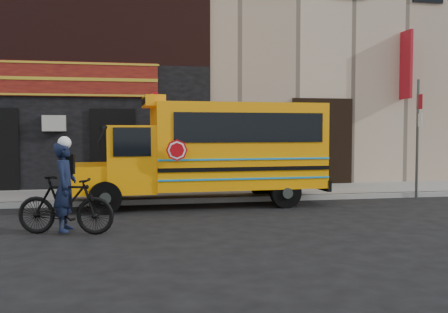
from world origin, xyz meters
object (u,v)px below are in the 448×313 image
object	(u,v)px
sign_pole	(418,133)
school_bus	(212,149)
bicycle	(66,205)
cyclist	(65,189)

from	to	relation	value
sign_pole	school_bus	bearing A→B (deg)	-178.30
bicycle	cyclist	xyz separation A→B (m)	(-0.01, 0.10, 0.30)
school_bus	sign_pole	size ratio (longest dim) A/B	1.97
school_bus	cyclist	xyz separation A→B (m)	(-3.45, -3.21, -0.63)
school_bus	bicycle	size ratio (longest dim) A/B	3.64
school_bus	cyclist	world-z (taller)	school_bus
school_bus	bicycle	world-z (taller)	school_bus
sign_pole	bicycle	bearing A→B (deg)	-160.20
school_bus	bicycle	bearing A→B (deg)	-136.17
school_bus	sign_pole	distance (m)	6.27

